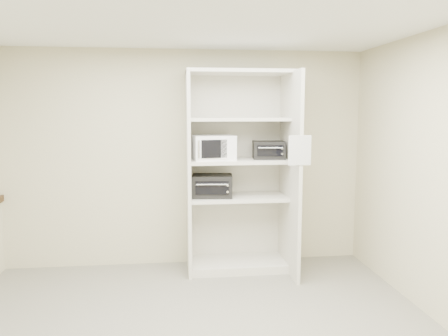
{
  "coord_description": "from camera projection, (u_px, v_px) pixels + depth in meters",
  "views": [
    {
      "loc": [
        -0.16,
        -3.49,
        1.94
      ],
      "look_at": [
        0.42,
        1.43,
        1.3
      ],
      "focal_mm": 35.0,
      "sensor_mm": 36.0,
      "label": 1
    }
  ],
  "objects": [
    {
      "name": "ceiling",
      "position": [
        192.0,
        12.0,
        3.35
      ],
      "size": [
        4.5,
        4.0,
        0.01
      ],
      "primitive_type": "cube",
      "color": "white"
    },
    {
      "name": "wall_back",
      "position": [
        186.0,
        159.0,
        5.5
      ],
      "size": [
        4.5,
        0.02,
        2.7
      ],
      "primitive_type": "cube",
      "color": "beige",
      "rests_on": "ground"
    },
    {
      "name": "wall_front",
      "position": [
        219.0,
        279.0,
        1.56
      ],
      "size": [
        4.5,
        0.02,
        2.7
      ],
      "primitive_type": "cube",
      "color": "beige",
      "rests_on": "ground"
    },
    {
      "name": "shelving_unit",
      "position": [
        242.0,
        179.0,
        5.31
      ],
      "size": [
        1.24,
        0.92,
        2.42
      ],
      "color": "beige",
      "rests_on": "floor"
    },
    {
      "name": "microwave",
      "position": [
        213.0,
        148.0,
        5.19
      ],
      "size": [
        0.53,
        0.43,
        0.29
      ],
      "primitive_type": "cube",
      "rotation": [
        0.0,
        0.0,
        0.13
      ],
      "color": "white",
      "rests_on": "shelving_unit"
    },
    {
      "name": "toaster_oven_upper",
      "position": [
        269.0,
        150.0,
        5.29
      ],
      "size": [
        0.4,
        0.31,
        0.21
      ],
      "primitive_type": "cube",
      "rotation": [
        0.0,
        0.0,
        -0.09
      ],
      "color": "black",
      "rests_on": "shelving_unit"
    },
    {
      "name": "toaster_oven_lower",
      "position": [
        212.0,
        186.0,
        5.26
      ],
      "size": [
        0.51,
        0.4,
        0.26
      ],
      "primitive_type": "cube",
      "rotation": [
        0.0,
        0.0,
        -0.1
      ],
      "color": "black",
      "rests_on": "shelving_unit"
    },
    {
      "name": "paper_sign",
      "position": [
        300.0,
        150.0,
        4.7
      ],
      "size": [
        0.25,
        0.02,
        0.32
      ],
      "primitive_type": "cube",
      "rotation": [
        0.0,
        0.0,
        0.07
      ],
      "color": "white",
      "rests_on": "shelving_unit"
    }
  ]
}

